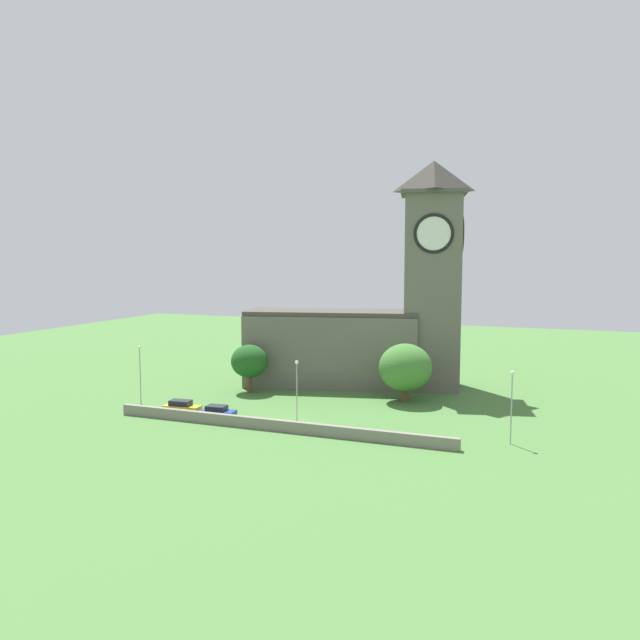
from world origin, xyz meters
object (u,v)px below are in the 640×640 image
at_px(streetlamp_central, 512,396).
at_px(tree_churchyard, 249,361).
at_px(car_yellow, 182,407).
at_px(streetlamp_west_end, 140,366).
at_px(streetlamp_west_mid, 297,381).
at_px(church, 376,315).
at_px(car_blue, 218,412).
at_px(tree_by_tower, 405,368).

bearing_deg(streetlamp_central, tree_churchyard, 161.40).
height_order(car_yellow, streetlamp_west_end, streetlamp_west_end).
bearing_deg(streetlamp_west_mid, car_yellow, -170.35).
distance_m(church, car_blue, 30.35).
bearing_deg(car_yellow, car_blue, -1.79).
xyz_separation_m(church, streetlamp_central, (21.70, -23.73, -5.68)).
distance_m(streetlamp_west_end, streetlamp_west_mid, 22.95).
bearing_deg(church, tree_by_tower, -52.78).
bearing_deg(church, streetlamp_central, -47.56).
height_order(streetlamp_west_end, tree_churchyard, streetlamp_west_end).
distance_m(car_yellow, streetlamp_west_mid, 15.25).
xyz_separation_m(streetlamp_west_mid, streetlamp_central, (24.66, -0.47, 0.28)).
relative_size(church, streetlamp_central, 4.33).
height_order(car_blue, tree_by_tower, tree_by_tower).
xyz_separation_m(car_yellow, streetlamp_west_end, (-8.41, 2.98, 4.23)).
bearing_deg(streetlamp_central, car_blue, -176.36).
bearing_deg(church, streetlamp_west_mid, -97.25).
relative_size(streetlamp_west_mid, tree_churchyard, 1.05).
distance_m(streetlamp_central, tree_churchyard, 39.42).
distance_m(car_yellow, streetlamp_west_end, 9.87).
height_order(streetlamp_west_mid, streetlamp_central, streetlamp_central).
xyz_separation_m(church, tree_by_tower, (6.72, -8.85, -6.11)).
bearing_deg(streetlamp_west_end, streetlamp_central, -1.17).
bearing_deg(tree_churchyard, streetlamp_west_mid, -43.63).
bearing_deg(tree_by_tower, streetlamp_west_mid, -123.87).
bearing_deg(car_blue, tree_by_tower, 41.91).
height_order(car_blue, streetlamp_west_end, streetlamp_west_end).
relative_size(church, car_yellow, 7.05).
bearing_deg(streetlamp_central, church, 132.44).
bearing_deg(streetlamp_west_mid, car_blue, -164.22).
relative_size(car_yellow, tree_churchyard, 0.69).
distance_m(car_yellow, streetlamp_central, 39.46).
relative_size(streetlamp_west_mid, streetlamp_central, 0.94).
xyz_separation_m(streetlamp_central, tree_churchyard, (-37.36, 12.57, -0.58)).
distance_m(streetlamp_west_mid, tree_churchyard, 17.54).
height_order(car_yellow, streetlamp_central, streetlamp_central).
xyz_separation_m(car_blue, streetlamp_west_mid, (9.32, 2.63, 4.02)).
bearing_deg(streetlamp_west_end, car_yellow, -19.48).
distance_m(church, streetlamp_west_mid, 24.20).
xyz_separation_m(church, streetlamp_west_end, (-25.90, -22.76, -5.66)).
height_order(streetlamp_west_end, streetlamp_west_mid, streetlamp_west_end).
xyz_separation_m(church, tree_churchyard, (-15.66, -11.16, -6.26)).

